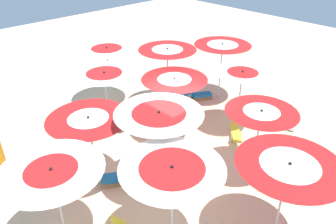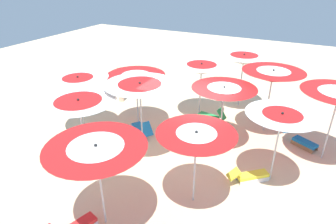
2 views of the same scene
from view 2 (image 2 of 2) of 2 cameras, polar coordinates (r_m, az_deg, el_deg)
The scene contains 18 objects.
ground at distance 10.19m, azimuth 4.07°, elevation -7.29°, with size 37.40×37.40×0.04m, color beige.
beach_umbrella_0 at distance 10.89m, azimuth -17.36°, elevation 5.72°, with size 2.19×2.19×2.22m.
beach_umbrella_1 at distance 8.54m, azimuth -17.25°, elevation 1.20°, with size 2.15×2.15×2.38m.
beach_umbrella_2 at distance 6.50m, azimuth -13.93°, elevation -8.15°, with size 2.24×2.24×2.30m.
beach_umbrella_3 at distance 10.85m, azimuth -6.33°, elevation 6.40°, with size 2.19×2.19×2.19m.
beach_umbrella_4 at distance 8.97m, azimuth -5.57°, elevation 4.56°, with size 2.23×2.23×2.54m.
beach_umbrella_5 at distance 7.02m, azimuth 5.60°, elevation -5.28°, with size 1.98×1.98×2.18m.
beach_umbrella_6 at distance 11.71m, azimuth 6.64°, elevation 8.46°, with size 2.11×2.11×2.30m.
beach_umbrella_7 at distance 9.72m, azimuth 10.99°, elevation 3.64°, with size 2.16×2.16×2.20m.
beach_umbrella_8 at distance 8.26m, azimuth 21.57°, elevation -1.31°, with size 1.94×1.94×2.25m.
beach_umbrella_9 at distance 12.91m, azimuth 14.77°, elevation 10.01°, with size 2.30×2.30×2.42m.
beach_umbrella_10 at distance 10.94m, azimuth 20.03°, elevation 6.66°, with size 2.19×2.19×2.48m.
lounger_0 at distance 10.93m, azimuth -5.30°, elevation -3.30°, with size 1.23×1.00×0.66m.
lounger_1 at distance 11.93m, azimuth 8.48°, elevation -0.84°, with size 1.19×0.51×0.65m.
lounger_2 at distance 8.99m, azimuth 15.94°, elevation -12.04°, with size 1.16×1.08×0.50m.
lounger_3 at distance 10.94m, azimuth -15.63°, elevation -4.38°, with size 1.15×0.84×0.56m.
lounger_4 at distance 11.24m, azimuth 25.08°, elevation -5.17°, with size 1.23×0.90×0.53m.
beachgoer_0 at distance 13.49m, azimuth -9.44°, elevation 5.71°, with size 0.30×0.30×1.75m.
Camera 2 is at (-3.15, 7.86, 5.65)m, focal length 30.75 mm.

